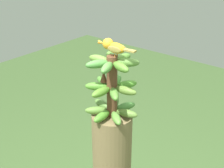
# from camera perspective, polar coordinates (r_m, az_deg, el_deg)

# --- Properties ---
(banana_bunch) EXTENTS (0.29, 0.28, 0.33)m
(banana_bunch) POSITION_cam_1_polar(r_m,az_deg,el_deg) (1.55, -0.02, -0.51)
(banana_bunch) COLOR brown
(banana_bunch) RESTS_ON banana_tree
(perched_bird) EXTENTS (0.21, 0.06, 0.08)m
(perched_bird) POSITION_cam_1_polar(r_m,az_deg,el_deg) (1.47, 0.19, 7.03)
(perched_bird) COLOR #C68933
(perched_bird) RESTS_ON banana_bunch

